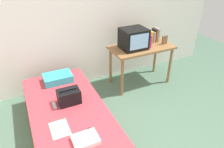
{
  "coord_description": "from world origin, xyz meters",
  "views": [
    {
      "loc": [
        -1.32,
        -1.51,
        2.25
      ],
      "look_at": [
        -0.08,
        1.09,
        0.57
      ],
      "focal_mm": 33.34,
      "sensor_mm": 36.0,
      "label": 1
    }
  ],
  "objects": [
    {
      "name": "remote_silver",
      "position": [
        -1.07,
        0.81,
        0.47
      ],
      "size": [
        0.04,
        0.14,
        0.02
      ],
      "primitive_type": "cube",
      "color": "#B7B7BC",
      "rests_on": "bed"
    },
    {
      "name": "handbag",
      "position": [
        -0.87,
        0.8,
        0.56
      ],
      "size": [
        0.3,
        0.2,
        0.22
      ],
      "color": "black",
      "rests_on": "bed"
    },
    {
      "name": "water_bottle",
      "position": [
        0.79,
        1.35,
        0.89
      ],
      "size": [
        0.07,
        0.07,
        0.23
      ],
      "primitive_type": "cylinder",
      "color": "#E53372",
      "rests_on": "desk"
    },
    {
      "name": "desk",
      "position": [
        0.69,
        1.45,
        0.67
      ],
      "size": [
        1.16,
        0.6,
        0.77
      ],
      "color": "olive",
      "rests_on": "ground"
    },
    {
      "name": "remote_dark",
      "position": [
        -0.8,
        0.13,
        0.47
      ],
      "size": [
        0.04,
        0.16,
        0.02
      ],
      "primitive_type": "cube",
      "color": "black",
      "rests_on": "bed"
    },
    {
      "name": "ground_plane",
      "position": [
        0.0,
        0.0,
        0.0
      ],
      "size": [
        8.0,
        8.0,
        0.0
      ],
      "primitive_type": "plane",
      "color": "#4C6B56"
    },
    {
      "name": "bed",
      "position": [
        -0.93,
        0.72,
        0.23
      ],
      "size": [
        1.0,
        2.0,
        0.46
      ],
      "color": "olive",
      "rests_on": "ground"
    },
    {
      "name": "book_row",
      "position": [
        1.0,
        1.59,
        0.88
      ],
      "size": [
        0.24,
        0.17,
        0.25
      ],
      "color": "#B72D33",
      "rests_on": "desk"
    },
    {
      "name": "wall_back",
      "position": [
        0.0,
        2.0,
        1.3
      ],
      "size": [
        5.2,
        0.1,
        2.6
      ],
      "primitive_type": "cube",
      "color": "silver",
      "rests_on": "ground"
    },
    {
      "name": "pillow",
      "position": [
        -0.88,
        1.42,
        0.52
      ],
      "size": [
        0.44,
        0.3,
        0.12
      ],
      "primitive_type": "cube",
      "color": "#33A8B7",
      "rests_on": "bed"
    },
    {
      "name": "magazine",
      "position": [
        -1.11,
        0.36,
        0.47
      ],
      "size": [
        0.21,
        0.29,
        0.01
      ],
      "primitive_type": "cube",
      "color": "white",
      "rests_on": "bed"
    },
    {
      "name": "tv",
      "position": [
        0.5,
        1.45,
        0.95
      ],
      "size": [
        0.44,
        0.39,
        0.36
      ],
      "color": "black",
      "rests_on": "desk"
    },
    {
      "name": "picture_frame",
      "position": [
        1.13,
        1.37,
        0.85
      ],
      "size": [
        0.11,
        0.02,
        0.16
      ],
      "primitive_type": "cube",
      "color": "brown",
      "rests_on": "desk"
    },
    {
      "name": "folded_towel",
      "position": [
        -0.89,
        0.05,
        0.49
      ],
      "size": [
        0.28,
        0.22,
        0.06
      ],
      "primitive_type": "cube",
      "color": "white",
      "rests_on": "bed"
    }
  ]
}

